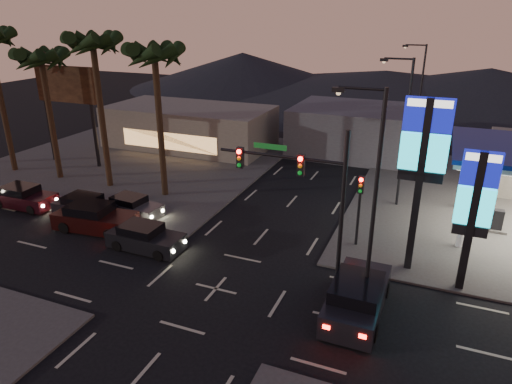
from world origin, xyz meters
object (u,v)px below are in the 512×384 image
at_px(car_lane_b_rear, 24,197).
at_px(car_lane_b_front, 132,207).
at_px(suv_station, 357,297).
at_px(traffic_signal_mast, 306,186).
at_px(car_lane_a_mid, 94,218).
at_px(pylon_sign_tall, 423,152).
at_px(car_lane_a_front, 145,238).
at_px(pylon_sign_short, 475,201).
at_px(car_lane_b_mid, 86,207).

bearing_deg(car_lane_b_rear, car_lane_b_front, 11.15).
bearing_deg(car_lane_b_front, suv_station, -17.46).
xyz_separation_m(traffic_signal_mast, car_lane_a_mid, (-13.69, 1.07, -4.45)).
relative_size(pylon_sign_tall, car_lane_a_front, 1.99).
height_order(pylon_sign_short, car_lane_b_mid, pylon_sign_short).
xyz_separation_m(pylon_sign_short, car_lane_a_mid, (-20.93, -1.44, -3.88)).
distance_m(pylon_sign_short, car_lane_a_front, 17.21).
relative_size(pylon_sign_tall, pylon_sign_short, 1.29).
xyz_separation_m(pylon_sign_tall, traffic_signal_mast, (-4.74, -3.51, -1.17)).
height_order(car_lane_a_front, car_lane_b_front, car_lane_a_front).
bearing_deg(car_lane_b_mid, car_lane_b_rear, -176.65).
height_order(car_lane_a_front, car_lane_b_mid, car_lane_b_mid).
distance_m(car_lane_b_rear, suv_station, 23.90).
xyz_separation_m(car_lane_a_mid, suv_station, (16.63, -2.37, 0.05)).
bearing_deg(car_lane_b_mid, suv_station, -11.36).
distance_m(car_lane_a_front, car_lane_b_rear, 11.54).
relative_size(pylon_sign_tall, suv_station, 1.67).
relative_size(traffic_signal_mast, car_lane_b_rear, 1.72).
bearing_deg(car_lane_b_mid, pylon_sign_short, 0.28).
distance_m(pylon_sign_tall, car_lane_b_rear, 26.13).
bearing_deg(car_lane_b_mid, car_lane_a_mid, -36.40).
height_order(pylon_sign_tall, pylon_sign_short, pylon_sign_tall).
bearing_deg(car_lane_b_mid, pylon_sign_tall, 3.15).
height_order(car_lane_a_front, car_lane_b_rear, car_lane_b_rear).
relative_size(car_lane_a_front, car_lane_b_front, 1.06).
xyz_separation_m(pylon_sign_tall, car_lane_a_front, (-14.08, -3.34, -5.72)).
bearing_deg(car_lane_a_front, suv_station, -6.86).
relative_size(pylon_sign_short, car_lane_a_mid, 1.33).
bearing_deg(suv_station, traffic_signal_mast, 156.13).
height_order(traffic_signal_mast, car_lane_a_mid, traffic_signal_mast).
distance_m(pylon_sign_short, suv_station, 6.91).
distance_m(pylon_sign_short, car_lane_b_rear, 28.24).
height_order(car_lane_b_mid, car_lane_b_rear, car_lane_b_rear).
bearing_deg(car_lane_b_front, pylon_sign_short, -3.26).
bearing_deg(car_lane_a_front, car_lane_b_front, 134.94).
xyz_separation_m(pylon_sign_tall, car_lane_a_mid, (-18.43, -2.44, -5.62)).
relative_size(car_lane_a_mid, car_lane_b_mid, 1.16).
height_order(traffic_signal_mast, car_lane_b_front, traffic_signal_mast).
distance_m(traffic_signal_mast, suv_station, 5.45).
height_order(pylon_sign_short, car_lane_b_front, pylon_sign_short).
height_order(car_lane_a_mid, car_lane_b_mid, car_lane_a_mid).
relative_size(car_lane_a_mid, car_lane_b_rear, 1.14).
relative_size(pylon_sign_short, car_lane_b_rear, 1.51).
relative_size(car_lane_b_front, car_lane_b_mid, 0.94).
relative_size(pylon_sign_short, car_lane_b_front, 1.64).
distance_m(pylon_sign_short, car_lane_b_front, 20.48).
height_order(pylon_sign_short, traffic_signal_mast, traffic_signal_mast).
bearing_deg(traffic_signal_mast, suv_station, -23.87).
bearing_deg(car_lane_a_mid, pylon_sign_tall, 7.54).
xyz_separation_m(pylon_sign_short, suv_station, (-4.30, -3.81, -3.83)).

